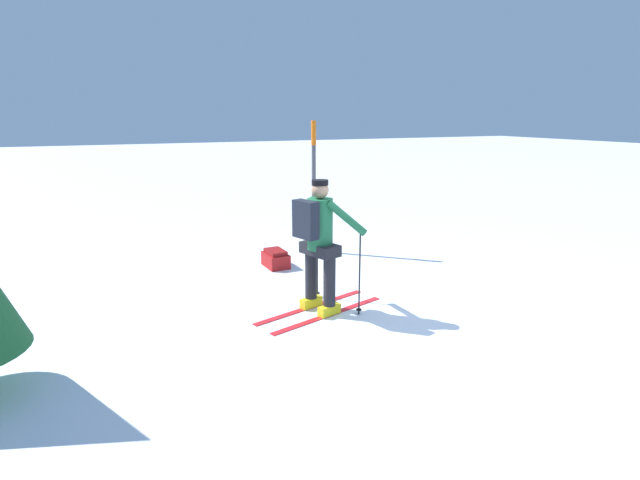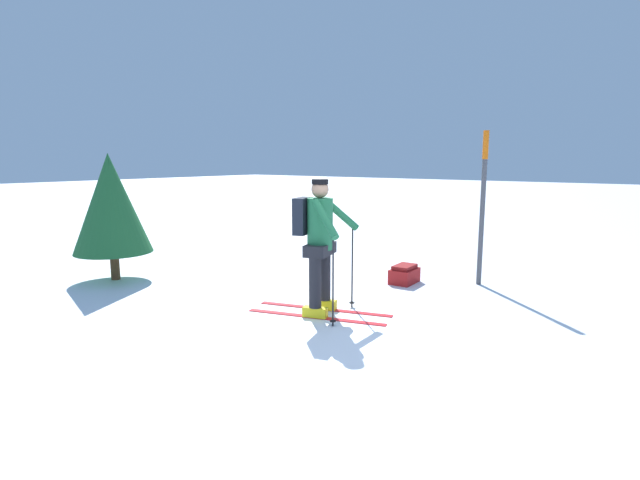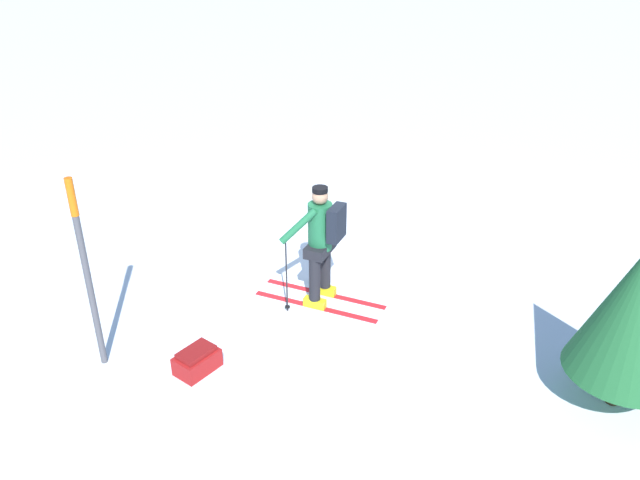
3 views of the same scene
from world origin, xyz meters
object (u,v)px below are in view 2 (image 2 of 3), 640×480
Objects in this scene: dropped_backpack at (404,274)px; trail_marker at (483,197)px; skier at (319,239)px; pine_tree at (111,204)px.

dropped_backpack is 0.22× the size of trail_marker.
skier is 0.91× the size of pine_tree.
pine_tree is (-0.52, 3.68, 0.27)m from skier.
skier is 3.58× the size of dropped_backpack.
trail_marker reaches higher than dropped_backpack.
skier is at bearing -81.93° from pine_tree.
skier is 0.78× the size of trail_marker.
dropped_backpack is at bearing -4.02° from skier.
dropped_backpack is at bearing 122.81° from trail_marker.
trail_marker reaches higher than pine_tree.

